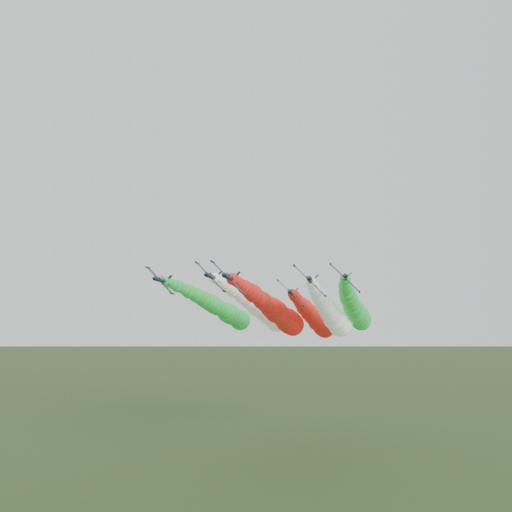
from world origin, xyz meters
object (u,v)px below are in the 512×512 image
object	(u,v)px
jet_lead	(279,314)
jet_inner_left	(262,309)
jet_outer_left	(222,310)
jet_trail	(316,319)
jet_inner_right	(332,315)
jet_outer_right	(355,310)

from	to	relation	value
jet_lead	jet_inner_left	bearing A→B (deg)	121.39
jet_outer_left	jet_trail	size ratio (longest dim) A/B	1.00
jet_inner_left	jet_outer_left	size ratio (longest dim) A/B	1.00
jet_inner_left	jet_inner_right	bearing A→B (deg)	-3.75
jet_inner_left	jet_outer_left	xyz separation A→B (m)	(-13.75, 7.20, 0.28)
jet_inner_right	jet_outer_right	world-z (taller)	jet_outer_right
jet_trail	jet_inner_right	bearing A→B (deg)	-70.77
jet_outer_left	jet_outer_right	xyz separation A→B (m)	(41.12, -0.23, -0.28)
jet_lead	jet_trail	size ratio (longest dim) A/B	1.00
jet_inner_left	jet_trail	distance (m)	21.05
jet_outer_left	jet_trail	xyz separation A→B (m)	(28.97, 7.12, -2.81)
jet_lead	jet_trail	bearing A→B (deg)	70.28
jet_outer_left	jet_trail	distance (m)	29.96
jet_lead	jet_inner_right	xyz separation A→B (m)	(14.33, 9.06, -0.08)
jet_inner_right	jet_trail	size ratio (longest dim) A/B	1.01
jet_outer_left	jet_outer_right	world-z (taller)	jet_outer_left
jet_trail	jet_lead	bearing A→B (deg)	-109.72
jet_lead	jet_outer_left	distance (m)	26.79
jet_inner_right	jet_trail	world-z (taller)	jet_inner_right
jet_inner_left	jet_outer_left	bearing A→B (deg)	152.37
jet_trail	jet_outer_right	bearing A→B (deg)	-31.16
jet_lead	jet_inner_left	world-z (taller)	jet_inner_left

